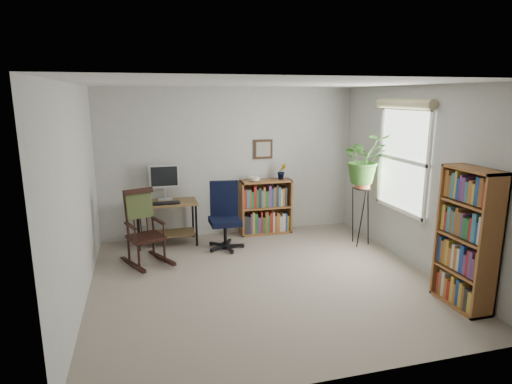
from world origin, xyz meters
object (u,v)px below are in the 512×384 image
object	(u,v)px
desk	(167,223)
rocking_chair	(145,227)
office_chair	(225,216)
low_bookshelf	(266,207)
tall_bookshelf	(467,239)

from	to	relation	value
desk	rocking_chair	xyz separation A→B (m)	(-0.33, -0.76, 0.19)
desk	office_chair	xyz separation A→B (m)	(0.83, -0.45, 0.18)
office_chair	low_bookshelf	bearing A→B (deg)	43.24
desk	tall_bookshelf	distance (m)	4.18
desk	rocking_chair	distance (m)	0.85
rocking_chair	tall_bookshelf	bearing A→B (deg)	-53.07
desk	low_bookshelf	bearing A→B (deg)	4.21
office_chair	rocking_chair	size ratio (longest dim) A/B	0.98
rocking_chair	tall_bookshelf	world-z (taller)	tall_bookshelf
tall_bookshelf	desk	bearing A→B (deg)	136.20
office_chair	low_bookshelf	xyz separation A→B (m)	(0.80, 0.57, -0.06)
desk	office_chair	size ratio (longest dim) A/B	0.91
rocking_chair	low_bookshelf	bearing A→B (deg)	3.65
office_chair	low_bookshelf	size ratio (longest dim) A/B	1.13
desk	office_chair	world-z (taller)	office_chair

